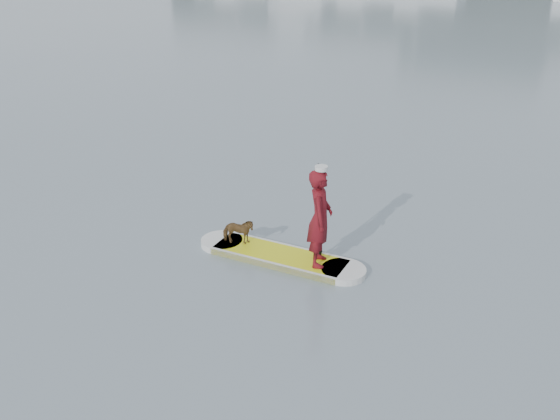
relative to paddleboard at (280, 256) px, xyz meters
The scene contains 6 objects.
ground 3.40m from the paddleboard, 77.22° to the left, with size 140.00×140.00×0.00m, color slate.
paddleboard is the anchor object (origin of this frame).
paddler 1.22m from the paddleboard, ahead, with size 0.65×0.42×1.77m, color maroon.
white_cap 2.02m from the paddleboard, ahead, with size 0.22×0.22×0.07m, color silver.
dog 0.93m from the paddleboard, behind, with size 0.27×0.60×0.51m, color #52321C.
paddle 1.02m from the paddleboard, 24.54° to the left, with size 0.10×0.30×2.00m.
Camera 1 is at (4.09, -12.10, 5.67)m, focal length 40.00 mm.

